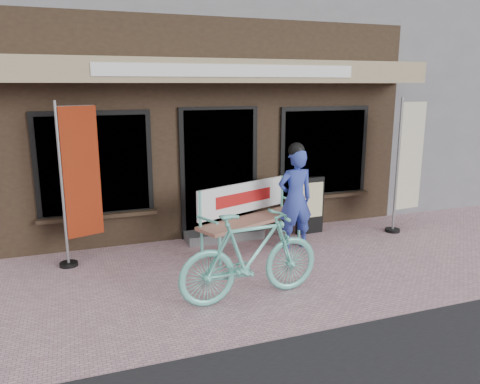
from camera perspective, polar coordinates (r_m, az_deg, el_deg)
name	(u,v)px	position (r m, az deg, el deg)	size (l,w,h in m)	color
ground	(264,278)	(6.43, 2.95, -10.43)	(70.00, 70.00, 0.00)	#C0929C
storefront	(177,64)	(10.66, -7.66, 15.23)	(7.00, 6.77, 6.00)	black
neighbor_right_near	(462,76)	(15.38, 25.40, 12.69)	(10.00, 7.00, 5.60)	slate
bench	(249,211)	(7.38, 1.07, -2.30)	(1.95, 1.15, 1.04)	#67C9B6
person	(295,197)	(7.38, 6.74, -0.61)	(0.59, 0.39, 1.69)	#2F41A3
bicycle	(251,256)	(5.66, 1.31, -7.77)	(0.51, 1.82, 1.09)	#67C9B6
nobori_red	(79,182)	(7.00, -19.09, 1.21)	(0.69, 0.37, 2.35)	gray
nobori_cream	(408,163)	(8.66, 19.77, 3.29)	(0.69, 0.28, 2.34)	gray
menu_stand	(310,205)	(8.21, 8.55, -1.57)	(0.50, 0.13, 1.00)	black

